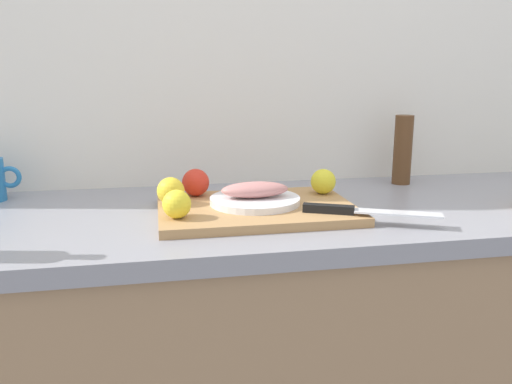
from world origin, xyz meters
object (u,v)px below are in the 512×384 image
at_px(cutting_board, 256,209).
at_px(white_plate, 255,200).
at_px(fish_fillet, 255,190).
at_px(pepper_mill, 403,150).
at_px(chef_knife, 354,210).
at_px(lemon_0, 171,191).

xyz_separation_m(cutting_board, white_plate, (-0.00, 0.01, 0.02)).
bearing_deg(fish_fillet, pepper_mill, 25.29).
relative_size(white_plate, fish_fillet, 1.33).
bearing_deg(white_plate, pepper_mill, 25.29).
relative_size(chef_knife, lemon_0, 4.37).
height_order(cutting_board, chef_knife, chef_knife).
bearing_deg(pepper_mill, white_plate, -154.71).
distance_m(cutting_board, chef_knife, 0.22).
distance_m(white_plate, fish_fillet, 0.03).
bearing_deg(chef_knife, pepper_mill, 75.66).
xyz_separation_m(cutting_board, pepper_mill, (0.47, 0.23, 0.09)).
bearing_deg(lemon_0, pepper_mill, 16.31).
xyz_separation_m(chef_knife, lemon_0, (-0.38, 0.16, 0.02)).
relative_size(fish_fillet, pepper_mill, 0.79).
relative_size(white_plate, chef_knife, 0.75).
relative_size(fish_fillet, lemon_0, 2.47).
xyz_separation_m(white_plate, chef_knife, (0.19, -0.13, 0.00)).
bearing_deg(chef_knife, white_plate, 169.59).
bearing_deg(white_plate, cutting_board, -88.02).
height_order(fish_fillet, lemon_0, lemon_0).
distance_m(cutting_board, pepper_mill, 0.54).
height_order(chef_knife, pepper_mill, pepper_mill).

